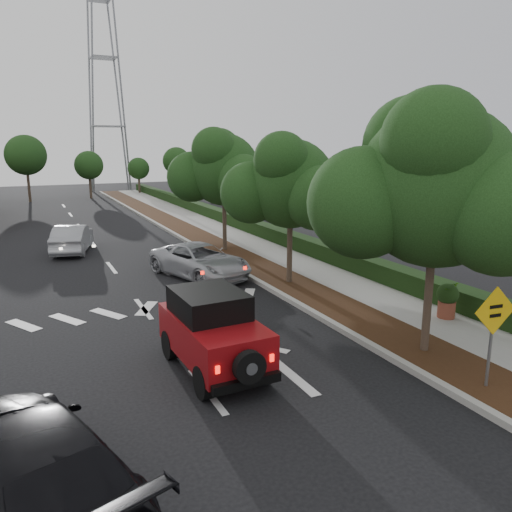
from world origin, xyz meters
TOP-DOWN VIEW (x-y plane):
  - ground at (0.00, 0.00)m, footprint 120.00×120.00m
  - curb at (4.60, 12.00)m, footprint 0.20×70.00m
  - planting_strip at (5.60, 12.00)m, footprint 1.80×70.00m
  - sidewalk at (7.50, 12.00)m, footprint 2.00×70.00m
  - hedge at (8.90, 12.00)m, footprint 0.80×70.00m
  - transmission_tower at (6.00, 48.00)m, footprint 7.00×4.00m
  - street_tree_near at (5.60, -0.50)m, footprint 3.80×3.80m
  - street_tree_mid at (5.60, 6.50)m, footprint 3.20×3.20m
  - street_tree_far at (5.60, 13.00)m, footprint 3.40×3.40m
  - red_jeep at (0.49, 1.05)m, footprint 1.74×3.68m
  - silver_suv_ahead at (2.97, 9.04)m, footprint 3.47×5.09m
  - black_suv_oncoming at (-3.50, -2.28)m, footprint 3.54×5.56m
  - silver_sedan_oncoming at (-1.14, 16.03)m, footprint 2.43×4.33m
  - speed_hump_sign at (5.40, -2.55)m, footprint 1.04×0.13m
  - terracotta_planter at (7.90, 1.04)m, footprint 0.64×0.64m

SIDE VIEW (x-z plane):
  - ground at x=0.00m, z-range 0.00..0.00m
  - transmission_tower at x=6.00m, z-range -14.00..14.00m
  - street_tree_near at x=5.60m, z-range -2.96..2.96m
  - street_tree_mid at x=5.60m, z-range -2.66..2.66m
  - street_tree_far at x=5.60m, z-range -2.81..2.81m
  - planting_strip at x=5.60m, z-range 0.00..0.12m
  - sidewalk at x=7.50m, z-range 0.00..0.12m
  - curb at x=4.60m, z-range 0.00..0.15m
  - hedge at x=8.90m, z-range 0.00..0.80m
  - silver_suv_ahead at x=2.97m, z-range 0.00..1.29m
  - silver_sedan_oncoming at x=-1.14m, z-range 0.00..1.35m
  - terracotta_planter at x=7.90m, z-range 0.19..1.30m
  - black_suv_oncoming at x=-3.50m, z-range 0.00..1.50m
  - red_jeep at x=0.49m, z-range 0.01..1.87m
  - speed_hump_sign at x=5.40m, z-range 0.43..2.64m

